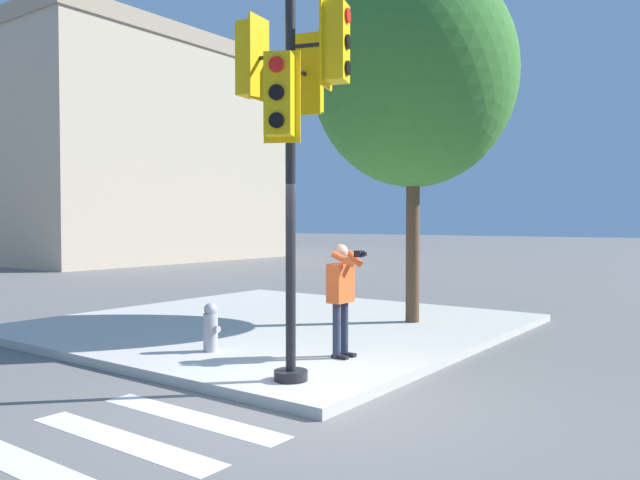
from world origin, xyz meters
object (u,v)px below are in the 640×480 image
at_px(fire_hydrant, 211,327).
at_px(street_tree, 413,75).
at_px(traffic_signal_pole, 293,102).
at_px(person_photographer, 341,289).

bearing_deg(fire_hydrant, street_tree, -15.10).
relative_size(traffic_signal_pole, street_tree, 0.72).
bearing_deg(fire_hydrant, traffic_signal_pole, -106.02).
bearing_deg(street_tree, traffic_signal_pole, -169.34).
distance_m(traffic_signal_pole, street_tree, 5.03).
distance_m(person_photographer, fire_hydrant, 2.05).
relative_size(traffic_signal_pole, fire_hydrant, 6.80).
height_order(person_photographer, fire_hydrant, person_photographer).
height_order(traffic_signal_pole, street_tree, street_tree).
bearing_deg(street_tree, fire_hydrant, 164.90).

